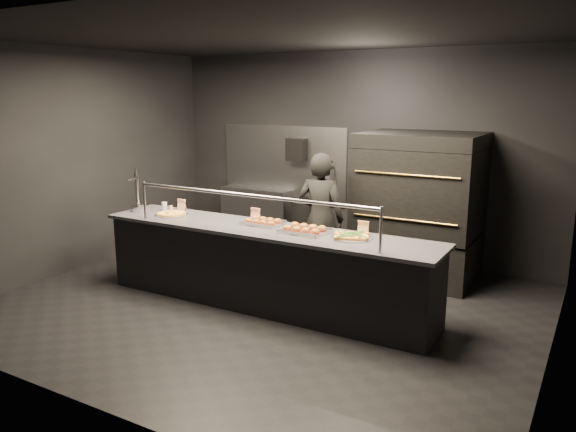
{
  "coord_description": "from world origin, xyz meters",
  "views": [
    {
      "loc": [
        3.3,
        -5.18,
        2.41
      ],
      "look_at": [
        0.2,
        0.2,
        1.04
      ],
      "focal_mm": 35.0,
      "sensor_mm": 36.0,
      "label": 1
    }
  ],
  "objects_px": {
    "service_counter": "(264,267)",
    "worker": "(321,218)",
    "fire_extinguisher": "(329,184)",
    "round_pizza": "(171,214)",
    "slider_tray_a": "(263,222)",
    "square_pizza": "(351,236)",
    "trash_bin": "(306,227)",
    "pizza_oven": "(419,205)",
    "prep_shelf": "(257,215)",
    "towel_dispenser": "(297,150)",
    "slider_tray_b": "(305,230)",
    "beer_tap": "(137,198)"
  },
  "relations": [
    {
      "from": "slider_tray_a",
      "to": "slider_tray_b",
      "type": "height_order",
      "value": "slider_tray_b"
    },
    {
      "from": "round_pizza",
      "to": "worker",
      "type": "distance_m",
      "value": 1.87
    },
    {
      "from": "square_pizza",
      "to": "trash_bin",
      "type": "bearing_deg",
      "value": 128.14
    },
    {
      "from": "towel_dispenser",
      "to": "worker",
      "type": "distance_m",
      "value": 1.85
    },
    {
      "from": "beer_tap",
      "to": "square_pizza",
      "type": "relative_size",
      "value": 1.35
    },
    {
      "from": "fire_extinguisher",
      "to": "trash_bin",
      "type": "relative_size",
      "value": 0.63
    },
    {
      "from": "fire_extinguisher",
      "to": "worker",
      "type": "distance_m",
      "value": 1.45
    },
    {
      "from": "service_counter",
      "to": "worker",
      "type": "xyz_separation_m",
      "value": [
        0.18,
        1.07,
        0.38
      ]
    },
    {
      "from": "prep_shelf",
      "to": "trash_bin",
      "type": "height_order",
      "value": "prep_shelf"
    },
    {
      "from": "beer_tap",
      "to": "trash_bin",
      "type": "xyz_separation_m",
      "value": [
        1.25,
        2.24,
        -0.69
      ]
    },
    {
      "from": "fire_extinguisher",
      "to": "worker",
      "type": "relative_size",
      "value": 0.3
    },
    {
      "from": "fire_extinguisher",
      "to": "slider_tray_a",
      "type": "bearing_deg",
      "value": -83.67
    },
    {
      "from": "slider_tray_b",
      "to": "square_pizza",
      "type": "distance_m",
      "value": 0.54
    },
    {
      "from": "round_pizza",
      "to": "trash_bin",
      "type": "bearing_deg",
      "value": 71.38
    },
    {
      "from": "towel_dispenser",
      "to": "pizza_oven",
      "type": "bearing_deg",
      "value": -13.14
    },
    {
      "from": "pizza_oven",
      "to": "towel_dispenser",
      "type": "xyz_separation_m",
      "value": [
        -2.1,
        0.49,
        0.58
      ]
    },
    {
      "from": "slider_tray_a",
      "to": "prep_shelf",
      "type": "bearing_deg",
      "value": 124.65
    },
    {
      "from": "towel_dispenser",
      "to": "worker",
      "type": "bearing_deg",
      "value": -50.66
    },
    {
      "from": "prep_shelf",
      "to": "round_pizza",
      "type": "height_order",
      "value": "round_pizza"
    },
    {
      "from": "service_counter",
      "to": "slider_tray_a",
      "type": "xyz_separation_m",
      "value": [
        -0.1,
        0.15,
        0.48
      ]
    },
    {
      "from": "round_pizza",
      "to": "worker",
      "type": "xyz_separation_m",
      "value": [
        1.54,
        1.07,
        -0.09
      ]
    },
    {
      "from": "pizza_oven",
      "to": "towel_dispenser",
      "type": "distance_m",
      "value": 2.23
    },
    {
      "from": "service_counter",
      "to": "square_pizza",
      "type": "xyz_separation_m",
      "value": [
        1.04,
        0.08,
        0.47
      ]
    },
    {
      "from": "towel_dispenser",
      "to": "slider_tray_b",
      "type": "height_order",
      "value": "towel_dispenser"
    },
    {
      "from": "round_pizza",
      "to": "worker",
      "type": "bearing_deg",
      "value": 34.82
    },
    {
      "from": "prep_shelf",
      "to": "beer_tap",
      "type": "bearing_deg",
      "value": -96.5
    },
    {
      "from": "pizza_oven",
      "to": "towel_dispenser",
      "type": "bearing_deg",
      "value": 166.86
    },
    {
      "from": "prep_shelf",
      "to": "square_pizza",
      "type": "bearing_deg",
      "value": -40.28
    },
    {
      "from": "square_pizza",
      "to": "worker",
      "type": "distance_m",
      "value": 1.31
    },
    {
      "from": "beer_tap",
      "to": "round_pizza",
      "type": "relative_size",
      "value": 1.47
    },
    {
      "from": "round_pizza",
      "to": "slider_tray_b",
      "type": "xyz_separation_m",
      "value": [
        1.86,
        0.05,
        0.02
      ]
    },
    {
      "from": "service_counter",
      "to": "worker",
      "type": "height_order",
      "value": "worker"
    },
    {
      "from": "beer_tap",
      "to": "slider_tray_b",
      "type": "relative_size",
      "value": 1.09
    },
    {
      "from": "pizza_oven",
      "to": "towel_dispenser",
      "type": "height_order",
      "value": "pizza_oven"
    },
    {
      "from": "round_pizza",
      "to": "slider_tray_a",
      "type": "distance_m",
      "value": 1.27
    },
    {
      "from": "trash_bin",
      "to": "beer_tap",
      "type": "bearing_deg",
      "value": -119.17
    },
    {
      "from": "worker",
      "to": "pizza_oven",
      "type": "bearing_deg",
      "value": -146.72
    },
    {
      "from": "prep_shelf",
      "to": "square_pizza",
      "type": "xyz_separation_m",
      "value": [
        2.64,
        -2.24,
        0.49
      ]
    },
    {
      "from": "beer_tap",
      "to": "slider_tray_a",
      "type": "relative_size",
      "value": 1.24
    },
    {
      "from": "round_pizza",
      "to": "slider_tray_a",
      "type": "bearing_deg",
      "value": 6.66
    },
    {
      "from": "pizza_oven",
      "to": "fire_extinguisher",
      "type": "height_order",
      "value": "pizza_oven"
    },
    {
      "from": "round_pizza",
      "to": "square_pizza",
      "type": "xyz_separation_m",
      "value": [
        2.39,
        0.08,
        0.0
      ]
    },
    {
      "from": "pizza_oven",
      "to": "square_pizza",
      "type": "bearing_deg",
      "value": -95.11
    },
    {
      "from": "pizza_oven",
      "to": "prep_shelf",
      "type": "xyz_separation_m",
      "value": [
        -2.8,
        0.42,
        -0.52
      ]
    },
    {
      "from": "square_pizza",
      "to": "worker",
      "type": "bearing_deg",
      "value": 130.96
    },
    {
      "from": "fire_extinguisher",
      "to": "beer_tap",
      "type": "relative_size",
      "value": 0.84
    },
    {
      "from": "service_counter",
      "to": "trash_bin",
      "type": "bearing_deg",
      "value": 105.74
    },
    {
      "from": "slider_tray_a",
      "to": "slider_tray_b",
      "type": "relative_size",
      "value": 0.87
    },
    {
      "from": "towel_dispenser",
      "to": "beer_tap",
      "type": "relative_size",
      "value": 0.58
    },
    {
      "from": "prep_shelf",
      "to": "slider_tray_b",
      "type": "distance_m",
      "value": 3.13
    }
  ]
}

